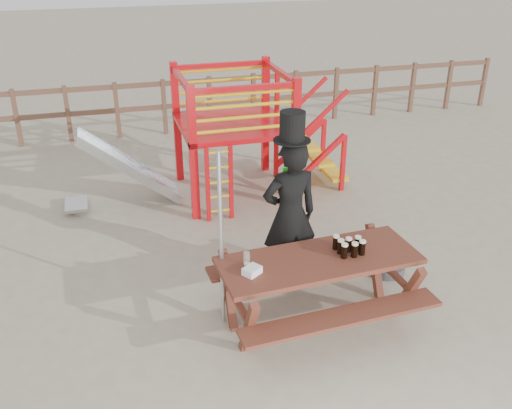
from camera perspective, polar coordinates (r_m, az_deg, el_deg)
name	(u,v)px	position (r m, az deg, el deg)	size (l,w,h in m)	color
ground	(291,317)	(6.79, 3.52, -11.17)	(60.00, 60.00, 0.00)	tan
back_fence	(187,99)	(12.68, -6.92, 10.43)	(15.09, 0.09, 1.20)	brown
playground_fort	(229,133)	(9.39, -2.77, 7.18)	(4.71, 1.84, 2.10)	red
picnic_table	(318,282)	(6.43, 6.22, -7.73)	(2.28, 1.64, 0.85)	maroon
man_with_hat	(290,212)	(6.87, 3.41, -0.72)	(0.73, 0.50, 2.26)	black
metal_pole	(221,243)	(6.14, -3.51, -3.83)	(0.05, 0.05, 2.09)	#B2B2B7
parasol_base	(386,267)	(7.75, 12.85, -6.14)	(0.50, 0.50, 0.21)	#3C3C41
paper_bag	(252,271)	(5.94, -0.40, -6.63)	(0.18, 0.14, 0.08)	white
stout_pints	(349,246)	(6.35, 9.29, -4.14)	(0.30, 0.28, 0.17)	black
empty_glasses	(247,259)	(6.07, -0.94, -5.49)	(0.07, 0.07, 0.15)	silver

